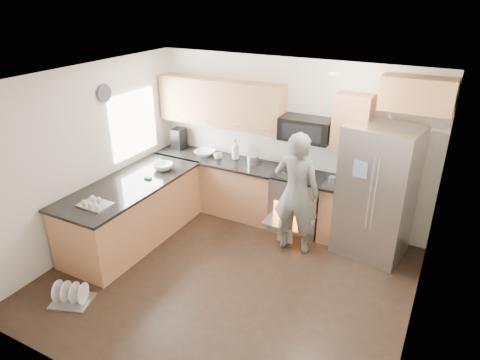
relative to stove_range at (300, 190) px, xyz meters
The scene contains 8 objects.
ground 1.86m from the stove_range, 101.69° to the right, with size 4.50×4.50×0.00m, color black.
room_shell 1.99m from the stove_range, 103.00° to the right, with size 4.54×4.04×2.62m.
back_cabinet_run 0.98m from the stove_range, behind, with size 4.45×0.64×2.50m.
peninsula 2.56m from the stove_range, 145.49° to the right, with size 0.96×2.36×1.02m.
stove_range is the anchor object (origin of this frame).
refrigerator 1.19m from the stove_range, ahead, with size 1.03×0.86×1.90m.
person 0.63m from the stove_range, 75.21° to the right, with size 0.65×0.43×1.80m, color slate.
dish_rack 3.52m from the stove_range, 121.41° to the right, with size 0.56×0.50×0.29m.
Camera 1 is at (2.30, -3.98, 3.54)m, focal length 32.00 mm.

